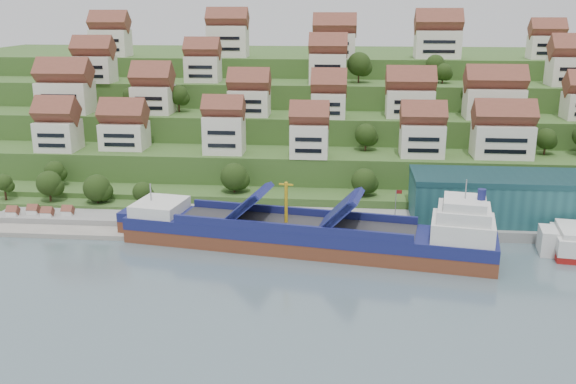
# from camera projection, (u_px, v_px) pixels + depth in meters

# --- Properties ---
(ground) EXTENTS (300.00, 300.00, 0.00)m
(ground) POSITION_uv_depth(u_px,v_px,m) (306.00, 251.00, 127.88)
(ground) COLOR slate
(ground) RESTS_ON ground
(quay) EXTENTS (180.00, 14.00, 2.20)m
(quay) POSITION_uv_depth(u_px,v_px,m) (402.00, 224.00, 140.19)
(quay) COLOR gray
(quay) RESTS_ON ground
(pebble_beach) EXTENTS (45.00, 20.00, 1.00)m
(pebble_beach) POSITION_uv_depth(u_px,v_px,m) (53.00, 221.00, 144.21)
(pebble_beach) COLOR gray
(pebble_beach) RESTS_ON ground
(hillside) EXTENTS (260.00, 128.00, 31.00)m
(hillside) POSITION_uv_depth(u_px,v_px,m) (325.00, 114.00, 223.91)
(hillside) COLOR #2D4C1E
(hillside) RESTS_ON ground
(hillside_village) EXTENTS (156.32, 62.76, 29.82)m
(hillside_village) POSITION_uv_depth(u_px,v_px,m) (318.00, 90.00, 179.14)
(hillside_village) COLOR silver
(hillside_village) RESTS_ON ground
(hillside_trees) EXTENTS (143.42, 62.92, 30.81)m
(hillside_trees) POSITION_uv_depth(u_px,v_px,m) (293.00, 130.00, 165.51)
(hillside_trees) COLOR #233B13
(hillside_trees) RESTS_ON ground
(warehouse) EXTENTS (60.00, 15.00, 10.00)m
(warehouse) POSITION_uv_depth(u_px,v_px,m) (553.00, 198.00, 137.64)
(warehouse) COLOR #1F5256
(warehouse) RESTS_ON quay
(flagpole) EXTENTS (1.28, 0.16, 8.00)m
(flagpole) POSITION_uv_depth(u_px,v_px,m) (396.00, 205.00, 133.95)
(flagpole) COLOR gray
(flagpole) RESTS_ON quay
(beach_huts) EXTENTS (14.40, 3.70, 2.20)m
(beach_huts) POSITION_uv_depth(u_px,v_px,m) (41.00, 215.00, 142.74)
(beach_huts) COLOR white
(beach_huts) RESTS_ON pebble_beach
(cargo_ship) EXTENTS (74.65, 23.43, 16.31)m
(cargo_ship) POSITION_uv_depth(u_px,v_px,m) (315.00, 235.00, 127.23)
(cargo_ship) COLOR brown
(cargo_ship) RESTS_ON ground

